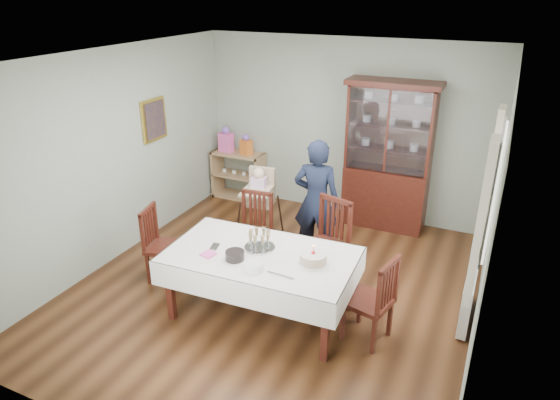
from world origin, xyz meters
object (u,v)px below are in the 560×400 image
Objects in this scene: chair_end_right at (369,315)px; gift_bag_orange at (246,145)px; chair_far_left at (253,245)px; gift_bag_pink at (226,140)px; birthday_cake at (313,259)px; chair_far_right at (325,259)px; sideboard at (239,175)px; chair_end_left at (165,258)px; china_cabinet at (388,154)px; high_chair at (260,214)px; champagne_tray at (260,243)px; woman at (316,201)px; dining_table at (261,284)px.

gift_bag_orange is (-2.86, 2.69, 0.67)m from chair_end_right.
gift_bag_pink reaches higher than chair_far_left.
gift_bag_pink is at bearing 133.82° from birthday_cake.
chair_far_right reaches higher than birthday_cake.
sideboard is 0.93× the size of chair_far_left.
gift_bag_pink reaches higher than chair_end_left.
china_cabinet is 2.71m from gift_bag_pink.
sideboard is 0.81× the size of high_chair.
chair_far_left is (-1.23, -1.89, -0.83)m from china_cabinet.
gift_bag_pink is at bearing 126.60° from champagne_tray.
woman reaches higher than high_chair.
champagne_tray is at bearing -105.05° from chair_far_right.
dining_table is at bearing -58.93° from gift_bag_orange.
gift_bag_pink is (-2.71, 0.00, -0.13)m from china_cabinet.
sideboard is at bearing -119.12° from chair_end_right.
china_cabinet is 6.82× the size of birthday_cake.
gift_bag_orange is at bearing 115.13° from chair_far_left.
gift_bag_orange is at bearing 179.96° from china_cabinet.
gift_bag_orange reaches higher than dining_table.
chair_end_left is (-2.06, -2.61, -0.84)m from china_cabinet.
dining_table is 2.95m from china_cabinet.
chair_end_right is 1.36m from champagne_tray.
chair_far_right is 0.65× the size of woman.
chair_end_right is at bearing 121.54° from woman.
chair_end_left is 2.79m from gift_bag_pink.
gift_bag_pink is at bearing -174.54° from sideboard.
gift_bag_orange is (-1.68, 2.78, 0.57)m from dining_table.
dining_table is 1.06m from chair_far_left.
gift_bag_orange is (-2.08, 1.88, 0.64)m from chair_far_right.
sideboard is at bearing -3.47° from chair_end_left.
sideboard is 2.67m from chair_end_left.
chair_end_right is at bearing -39.81° from gift_bag_pink.
gift_bag_pink is at bearing 179.97° from china_cabinet.
birthday_cake is at bearing -106.43° from chair_end_left.
chair_far_left is 2.89× the size of champagne_tray.
gift_bag_orange reaches higher than chair_end_right.
chair_far_right is at bearing -97.67° from china_cabinet.
gift_bag_pink is at bearing -180.00° from gift_bag_orange.
birthday_cake reaches higher than sideboard.
chair_far_left is 1.11m from chair_end_left.
sideboard is 2.68× the size of champagne_tray.
woman is 2.22m from gift_bag_orange.
gift_bag_pink is (-2.05, 2.78, 0.60)m from dining_table.
dining_table is 2.18× the size of chair_end_left.
china_cabinet is 1.96× the size of high_chair.
china_cabinet is 2.24× the size of chair_far_left.
sideboard is 3.69m from birthday_cake.
woman is at bearing 136.88° from chair_far_right.
chair_far_right is 1.10× the size of chair_end_right.
china_cabinet is at bearing -156.20° from chair_end_right.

